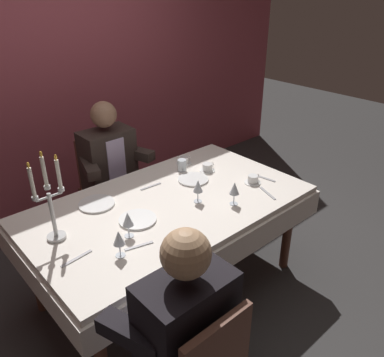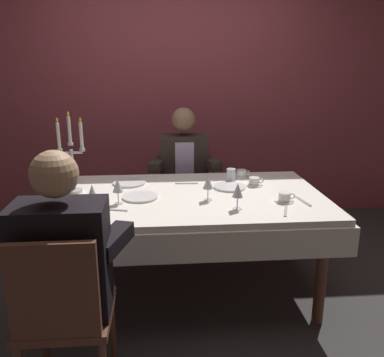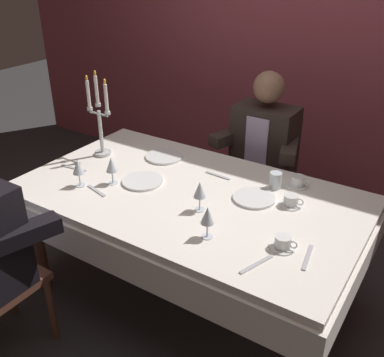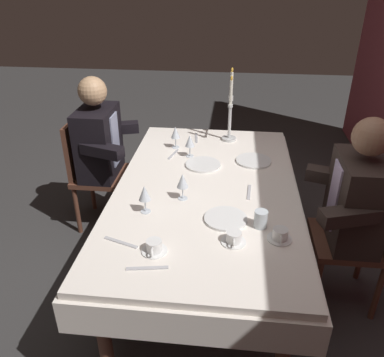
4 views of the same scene
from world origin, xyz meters
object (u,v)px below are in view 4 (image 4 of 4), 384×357
at_px(wine_glass_2, 175,133).
at_px(coffee_cup_1, 154,247).
at_px(dinner_plate_1, 254,161).
at_px(wine_glass_1, 145,194).
at_px(dining_table, 206,203).
at_px(wine_glass_0, 183,181).
at_px(coffee_cup_0, 280,235).
at_px(seated_diner_0, 98,142).
at_px(dinner_plate_2, 226,219).
at_px(seated_diner_1, 358,201).
at_px(candelabra, 230,112).
at_px(water_tumbler_0, 261,219).
at_px(coffee_cup_2, 234,238).
at_px(dinner_plate_0, 203,165).
at_px(wine_glass_3, 190,141).

distance_m(wine_glass_2, coffee_cup_1, 1.21).
relative_size(dinner_plate_1, wine_glass_1, 1.48).
xyz_separation_m(dining_table, wine_glass_0, (0.15, -0.13, 0.23)).
bearing_deg(dinner_plate_1, coffee_cup_1, -25.82).
bearing_deg(wine_glass_2, coffee_cup_0, 32.80).
bearing_deg(seated_diner_0, dinner_plate_2, 46.89).
xyz_separation_m(coffee_cup_1, seated_diner_1, (-0.59, 1.08, -0.03)).
bearing_deg(seated_diner_0, wine_glass_0, 44.90).
bearing_deg(candelabra, water_tumbler_0, 9.63).
xyz_separation_m(candelabra, coffee_cup_1, (1.39, -0.32, -0.20)).
bearing_deg(coffee_cup_0, coffee_cup_2, -77.92).
height_order(wine_glass_2, coffee_cup_0, wine_glass_2).
bearing_deg(coffee_cup_2, seated_diner_0, -137.12).
bearing_deg(candelabra, coffee_cup_0, 12.96).
bearing_deg(candelabra, wine_glass_2, -64.03).
xyz_separation_m(wine_glass_0, water_tumbler_0, (0.23, 0.44, -0.07)).
bearing_deg(wine_glass_1, dinner_plate_0, 156.02).
bearing_deg(seated_diner_1, wine_glass_0, -84.58).
relative_size(dinner_plate_1, wine_glass_3, 1.48).
bearing_deg(coffee_cup_1, wine_glass_1, -161.13).
height_order(coffee_cup_1, seated_diner_0, seated_diner_0).
relative_size(coffee_cup_2, seated_diner_1, 0.11).
bearing_deg(dining_table, dinner_plate_2, 20.86).
height_order(dinner_plate_1, wine_glass_3, wine_glass_3).
distance_m(wine_glass_0, seated_diner_0, 1.08).
bearing_deg(coffee_cup_2, wine_glass_2, -157.79).
bearing_deg(coffee_cup_1, coffee_cup_2, 106.47).
distance_m(wine_glass_1, coffee_cup_2, 0.54).
xyz_separation_m(dinner_plate_1, dinner_plate_2, (0.72, -0.17, 0.00)).
relative_size(dining_table, dinner_plate_0, 8.12).
bearing_deg(dinner_plate_2, wine_glass_2, -156.00).
xyz_separation_m(wine_glass_1, coffee_cup_2, (0.22, 0.49, -0.09)).
bearing_deg(wine_glass_3, wine_glass_2, -138.64).
height_order(dinner_plate_1, coffee_cup_0, coffee_cup_0).
distance_m(wine_glass_3, seated_diner_0, 0.77).
xyz_separation_m(dinner_plate_0, seated_diner_1, (0.35, 0.93, -0.01)).
relative_size(dinner_plate_0, dinner_plate_2, 1.03).
height_order(wine_glass_1, water_tumbler_0, wine_glass_1).
bearing_deg(dining_table, coffee_cup_2, 18.18).
xyz_separation_m(dinner_plate_0, seated_diner_0, (-0.32, -0.84, -0.01)).
distance_m(coffee_cup_2, seated_diner_1, 0.86).
relative_size(wine_glass_3, coffee_cup_0, 1.24).
distance_m(wine_glass_2, seated_diner_1, 1.32).
height_order(coffee_cup_2, seated_diner_0, seated_diner_0).
relative_size(candelabra, water_tumbler_0, 5.88).
height_order(wine_glass_2, coffee_cup_1, wine_glass_2).
bearing_deg(coffee_cup_0, seated_diner_0, -130.35).
height_order(candelabra, coffee_cup_0, candelabra).
distance_m(coffee_cup_1, coffee_cup_2, 0.39).
xyz_separation_m(candelabra, wine_glass_0, (0.90, -0.24, -0.11)).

